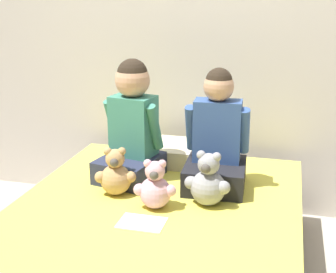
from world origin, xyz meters
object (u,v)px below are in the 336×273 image
Objects in this scene: bed at (150,254)px; sign_card at (142,223)px; teddy_bear_held_by_right_child at (208,183)px; pillow_at_headboard at (184,153)px; teddy_bear_between_children at (155,188)px; child_on_left at (132,126)px; teddy_bear_held_by_left_child at (116,175)px; child_on_right at (217,142)px.

sign_card is (-0.01, -0.09, 0.21)m from bed.
bed is 8.89× the size of sign_card.
pillow_at_headboard is (-0.24, 0.55, -0.06)m from teddy_bear_held_by_right_child.
bed is 0.32m from teddy_bear_between_children.
teddy_bear_held_by_right_child reaches higher than bed.
child_on_left reaches higher than teddy_bear_held_by_left_child.
teddy_bear_held_by_left_child is 0.51× the size of pillow_at_headboard.
teddy_bear_between_children is 1.17× the size of sign_card.
child_on_right is at bearing 12.22° from teddy_bear_held_by_left_child.
teddy_bear_held_by_right_child is 0.60m from pillow_at_headboard.
child_on_left is 0.46m from teddy_bear_between_children.
pillow_at_headboard is (-0.24, 0.30, -0.19)m from child_on_right.
teddy_bear_held_by_left_child is (-0.48, -0.25, -0.14)m from child_on_right.
pillow_at_headboard is at bearing 125.47° from child_on_right.
bed is 2.81× the size of child_on_left.
child_on_left is 2.62× the size of teddy_bear_held_by_left_child.
teddy_bear_held_by_right_child is 1.11× the size of teddy_bear_between_children.
sign_card is (-0.25, -0.27, -0.11)m from teddy_bear_held_by_right_child.
child_on_right is 0.62m from sign_card.
child_on_right reaches higher than teddy_bear_between_children.
teddy_bear_between_children is 0.20m from sign_card.
teddy_bear_held_by_right_child reaches higher than sign_card.
bed is 7.37× the size of teddy_bear_held_by_left_child.
teddy_bear_between_children is at bearing -44.97° from child_on_left.
child_on_right is (0.24, 0.43, 0.46)m from bed.
teddy_bear_held_by_left_child is at bearing 147.45° from teddy_bear_between_children.
child_on_right is at bearing -51.32° from pillow_at_headboard.
teddy_bear_held_by_right_child is at bearing -16.51° from child_on_left.
teddy_bear_held_by_left_child is at bearing -80.02° from child_on_left.
bed is at bearing -50.99° from child_on_left.
child_on_left is 0.47m from child_on_right.
child_on_left reaches higher than teddy_bear_between_children.
sign_card is (-0.25, -0.52, -0.25)m from child_on_right.
child_on_left is 0.56m from teddy_bear_held_by_right_child.
bed is 0.45m from teddy_bear_held_by_right_child.
child_on_left reaches higher than sign_card.
pillow_at_headboard is at bearing 80.63° from teddy_bear_between_children.
bed is 3.72× the size of pillow_at_headboard.
teddy_bear_between_children is at bearing 86.03° from bed.
pillow_at_headboard is 0.82m from sign_card.
teddy_bear_held_by_right_child is at bearing 12.90° from teddy_bear_between_children.
bed is 6.81× the size of teddy_bear_held_by_right_child.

